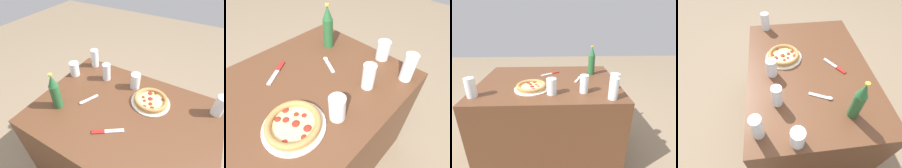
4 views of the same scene
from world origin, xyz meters
TOP-DOWN VIEW (x-y plane):
  - ground_plane at (0.00, 0.00)m, footprint 8.00×8.00m
  - table at (0.00, 0.00)m, footprint 1.18×0.86m
  - pizza_margherita at (0.12, 0.17)m, footprint 0.27×0.27m
  - glass_water at (-0.53, 0.16)m, footprint 0.08×0.08m
  - glass_iced_tea at (0.53, 0.29)m, footprint 0.07×0.07m
  - glass_mango_juice at (-0.04, 0.26)m, footprint 0.07×0.07m
  - glass_red_wine at (-0.28, 0.24)m, footprint 0.06×0.06m
  - glass_cola at (-0.46, 0.35)m, footprint 0.07×0.07m
  - beer_bottle at (-0.41, -0.17)m, footprint 0.06×0.06m
  - knife at (-0.02, -0.19)m, footprint 0.17×0.13m
  - spoon at (-0.27, -0.04)m, footprint 0.08×0.15m

SIDE VIEW (x-z plane):
  - ground_plane at x=0.00m, z-range 0.00..0.00m
  - table at x=0.00m, z-range 0.00..0.75m
  - knife at x=-0.02m, z-range 0.75..0.76m
  - spoon at x=-0.27m, z-range 0.75..0.76m
  - pizza_margherita at x=0.12m, z-range 0.75..0.79m
  - glass_water at x=-0.53m, z-range 0.75..0.86m
  - glass_mango_juice at x=-0.04m, z-range 0.75..0.87m
  - glass_iced_tea at x=0.53m, z-range 0.74..0.88m
  - glass_red_wine at x=-0.28m, z-range 0.74..0.88m
  - glass_cola at x=-0.46m, z-range 0.75..0.90m
  - beer_bottle at x=-0.41m, z-range 0.74..1.01m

